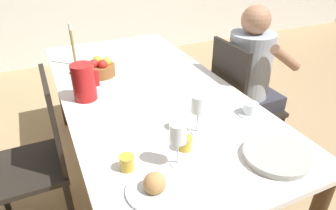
# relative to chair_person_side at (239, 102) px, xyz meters

# --- Properties ---
(ground_plane) EXTENTS (20.00, 20.00, 0.00)m
(ground_plane) POSITION_rel_chair_person_side_xyz_m (-0.68, 0.05, -0.49)
(ground_plane) COLOR tan
(dining_table) EXTENTS (1.01, 2.08, 0.72)m
(dining_table) POSITION_rel_chair_person_side_xyz_m (-0.68, 0.05, 0.15)
(dining_table) COLOR white
(dining_table) RESTS_ON ground_plane
(chair_person_side) EXTENTS (0.42, 0.42, 0.94)m
(chair_person_side) POSITION_rel_chair_person_side_xyz_m (0.00, 0.00, 0.00)
(chair_person_side) COLOR black
(chair_person_side) RESTS_ON ground_plane
(chair_opposite) EXTENTS (0.42, 0.42, 0.94)m
(chair_opposite) POSITION_rel_chair_person_side_xyz_m (-1.37, -0.03, 0.00)
(chair_opposite) COLOR black
(chair_opposite) RESTS_ON ground_plane
(person_seated) EXTENTS (0.39, 0.41, 1.17)m
(person_seated) POSITION_rel_chair_person_side_xyz_m (0.09, 0.01, 0.20)
(person_seated) COLOR #33333D
(person_seated) RESTS_ON ground_plane
(red_pitcher) EXTENTS (0.16, 0.13, 0.21)m
(red_pitcher) POSITION_rel_chair_person_side_xyz_m (-1.05, 0.08, 0.34)
(red_pitcher) COLOR red
(red_pitcher) RESTS_ON dining_table
(wine_glass_water) EXTENTS (0.07, 0.07, 0.20)m
(wine_glass_water) POSITION_rel_chair_person_side_xyz_m (-0.82, -0.64, 0.38)
(wine_glass_water) COLOR white
(wine_glass_water) RESTS_ON dining_table
(wine_glass_juice) EXTENTS (0.07, 0.07, 0.19)m
(wine_glass_juice) POSITION_rel_chair_person_side_xyz_m (-0.63, -0.48, 0.37)
(wine_glass_juice) COLOR white
(wine_glass_juice) RESTS_ON dining_table
(teacup_near_person) EXTENTS (0.13, 0.13, 0.06)m
(teacup_near_person) POSITION_rel_chair_person_side_xyz_m (-0.29, -0.45, 0.26)
(teacup_near_person) COLOR silver
(teacup_near_person) RESTS_ON dining_table
(serving_tray) EXTENTS (0.28, 0.28, 0.03)m
(serving_tray) POSITION_rel_chair_person_side_xyz_m (-0.42, -0.79, 0.25)
(serving_tray) COLOR #B7B2A8
(serving_tray) RESTS_ON dining_table
(bread_plate) EXTENTS (0.22, 0.22, 0.09)m
(bread_plate) POSITION_rel_chair_person_side_xyz_m (-0.96, -0.75, 0.25)
(bread_plate) COLOR silver
(bread_plate) RESTS_ON dining_table
(jam_jar_amber) EXTENTS (0.06, 0.06, 0.06)m
(jam_jar_amber) POSITION_rel_chair_person_side_xyz_m (-0.74, -0.57, 0.27)
(jam_jar_amber) COLOR gold
(jam_jar_amber) RESTS_ON dining_table
(jam_jar_red) EXTENTS (0.06, 0.06, 0.06)m
(jam_jar_red) POSITION_rel_chair_person_side_xyz_m (-1.02, -0.59, 0.27)
(jam_jar_red) COLOR gold
(jam_jar_red) RESTS_ON dining_table
(fruit_bowl) EXTENTS (0.19, 0.19, 0.12)m
(fruit_bowl) POSITION_rel_chair_person_side_xyz_m (-0.89, 0.37, 0.28)
(fruit_bowl) COLOR brown
(fruit_bowl) RESTS_ON dining_table
(candlestick_tall) EXTENTS (0.06, 0.06, 0.30)m
(candlestick_tall) POSITION_rel_chair_person_side_xyz_m (-1.02, 0.63, 0.35)
(candlestick_tall) COLOR olive
(candlestick_tall) RESTS_ON dining_table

